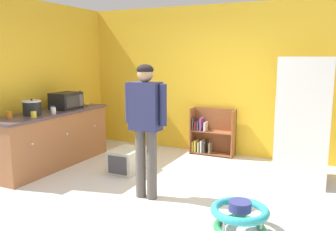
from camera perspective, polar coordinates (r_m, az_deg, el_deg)
ground_plane at (r=4.72m, az=-0.94°, el=-12.71°), size 12.00×12.00×0.00m
back_wall at (r=6.56m, az=8.09°, el=5.62°), size 5.20×0.06×2.70m
left_side_wall at (r=6.58m, az=-18.79°, el=5.22°), size 0.06×2.99×2.70m
kitchen_counter at (r=6.12m, az=-18.14°, el=-3.56°), size 0.65×2.19×0.90m
refrigerator at (r=5.35m, az=21.03°, el=-0.76°), size 0.73×0.68×1.78m
bookshelf at (r=6.54m, az=6.80°, el=-3.09°), size 0.80×0.28×0.85m
standing_person at (r=4.38m, az=-3.61°, el=-0.62°), size 0.57×0.22×1.69m
baby_walker at (r=3.86m, az=11.45°, el=-15.61°), size 0.60×0.60×0.32m
pet_carrier at (r=5.60m, az=-6.63°, el=-7.20°), size 0.42×0.55×0.36m
microwave at (r=6.26m, az=-16.09°, el=2.31°), size 0.37×0.48×0.28m
crock_pot at (r=5.76m, az=-21.05°, el=1.16°), size 0.28×0.28×0.25m
banana_bunch at (r=6.59m, az=-12.88°, el=1.81°), size 0.15×0.16×0.04m
clear_bottle at (r=6.88m, az=-13.94°, el=2.68°), size 0.07×0.07×0.25m
white_cup at (r=5.82m, az=-17.98°, el=0.77°), size 0.08×0.08×0.09m
blue_cup at (r=5.99m, az=-18.08°, el=1.01°), size 0.08×0.08×0.09m
orange_cup at (r=5.62m, az=-24.19°, el=0.10°), size 0.08×0.08×0.09m
yellow_cup at (r=5.50m, az=-20.82°, el=0.12°), size 0.08×0.08×0.09m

